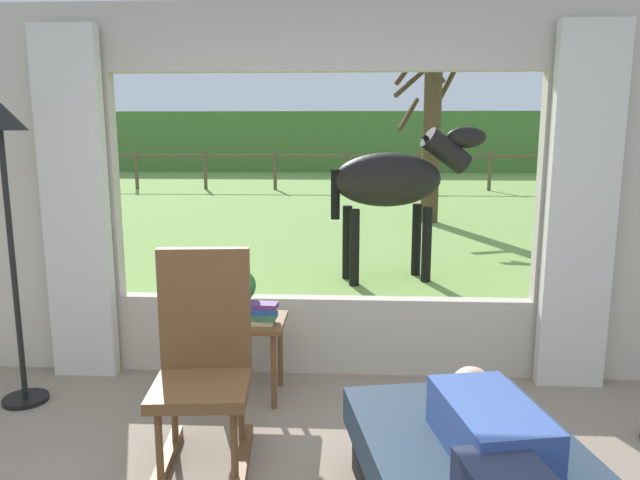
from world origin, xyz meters
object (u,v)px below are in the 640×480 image
Objects in this scene: horse at (395,181)px; floor_lamp_left at (3,162)px; book_stack at (263,313)px; reclining_person at (501,455)px; side_table at (251,334)px; rocking_chair at (203,361)px; potted_plant at (239,290)px; pasture_tree at (430,133)px.

floor_lamp_left is at bearing -53.32° from horse.
reclining_person is at bearing -53.11° from book_stack.
side_table is at bearing -34.95° from horse.
rocking_chair is 3.50× the size of potted_plant.
floor_lamp_left is (-1.44, -0.16, 1.11)m from side_table.
floor_lamp_left is 0.51× the size of pasture_tree.
rocking_chair is 2.15× the size of side_table.
reclining_person is 1.88m from book_stack.
horse reaches higher than rocking_chair.
potted_plant reaches higher than side_table.
potted_plant is 0.17× the size of floor_lamp_left.
book_stack is (0.21, 0.70, 0.04)m from rocking_chair.
floor_lamp_left is 1.04× the size of horse.
reclining_person is 4.69m from horse.
side_table is 2.57× the size of book_stack.
side_table is at bearing -105.29° from pasture_tree.
reclining_person is at bearing -36.39° from rocking_chair.
potted_plant is 0.09× the size of pasture_tree.
potted_plant is at bearing 82.17° from rocking_chair.
pasture_tree is (0.83, 9.05, 1.14)m from reclining_person.
floor_lamp_left is (-2.66, 1.40, 1.01)m from reclining_person.
pasture_tree is at bearing 74.02° from potted_plant.
rocking_chair is 8.60m from pasture_tree.
rocking_chair is at bearing -24.21° from floor_lamp_left.
horse is at bearing 51.64° from floor_lamp_left.
book_stack is 0.11× the size of horse.
side_table is at bearing 75.98° from rocking_chair.
potted_plant is at bearing 144.59° from book_stack.
book_stack is at bearing 3.76° from floor_lamp_left.
book_stack is at bearing -104.54° from pasture_tree.
floor_lamp_left reaches higher than potted_plant.
side_table is at bearing 116.74° from reclining_person.
book_stack reaches higher than side_table.
book_stack reaches higher than reclining_person.
potted_plant is (0.04, 0.82, 0.16)m from rocking_chair.
floor_lamp_left reaches higher than horse.
horse reaches higher than book_stack.
side_table is 0.27× the size of floor_lamp_left.
horse is (2.56, 3.24, -0.38)m from floor_lamp_left.
pasture_tree reaches higher than potted_plant.
book_stack is (0.17, -0.12, -0.12)m from potted_plant.
reclining_person is 7.08× the size of book_stack.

